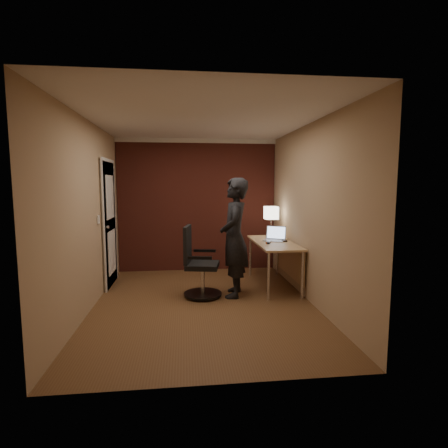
{
  "coord_description": "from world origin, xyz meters",
  "views": [
    {
      "loc": [
        -0.25,
        -4.72,
        1.67
      ],
      "look_at": [
        0.35,
        0.55,
        1.05
      ],
      "focal_mm": 28.0,
      "sensor_mm": 36.0,
      "label": 1
    }
  ],
  "objects_px": {
    "desk": "(278,249)",
    "wallet": "(284,241)",
    "laptop": "(275,237)",
    "mouse": "(268,243)",
    "person": "(234,238)",
    "office_chair": "(198,266)",
    "desk_lamp": "(271,213)"
  },
  "relations": [
    {
      "from": "laptop",
      "to": "wallet",
      "type": "relative_size",
      "value": 3.76
    },
    {
      "from": "desk_lamp",
      "to": "person",
      "type": "bearing_deg",
      "value": -129.86
    },
    {
      "from": "laptop",
      "to": "wallet",
      "type": "xyz_separation_m",
      "value": [
        0.12,
        -0.13,
        -0.05
      ]
    },
    {
      "from": "laptop",
      "to": "mouse",
      "type": "xyz_separation_m",
      "value": [
        -0.19,
        -0.29,
        -0.05
      ]
    },
    {
      "from": "desk_lamp",
      "to": "person",
      "type": "xyz_separation_m",
      "value": [
        -0.79,
        -0.94,
        -0.27
      ]
    },
    {
      "from": "mouse",
      "to": "person",
      "type": "relative_size",
      "value": 0.06
    },
    {
      "from": "mouse",
      "to": "person",
      "type": "distance_m",
      "value": 0.64
    },
    {
      "from": "desk",
      "to": "desk_lamp",
      "type": "height_order",
      "value": "desk_lamp"
    },
    {
      "from": "laptop",
      "to": "person",
      "type": "height_order",
      "value": "person"
    },
    {
      "from": "desk_lamp",
      "to": "office_chair",
      "type": "distance_m",
      "value": 1.76
    },
    {
      "from": "mouse",
      "to": "wallet",
      "type": "distance_m",
      "value": 0.35
    },
    {
      "from": "desk",
      "to": "office_chair",
      "type": "distance_m",
      "value": 1.38
    },
    {
      "from": "wallet",
      "to": "person",
      "type": "xyz_separation_m",
      "value": [
        -0.88,
        -0.42,
        0.13
      ]
    },
    {
      "from": "desk",
      "to": "person",
      "type": "bearing_deg",
      "value": -151.64
    },
    {
      "from": "desk",
      "to": "desk_lamp",
      "type": "xyz_separation_m",
      "value": [
        0.01,
        0.52,
        0.55
      ]
    },
    {
      "from": "laptop",
      "to": "office_chair",
      "type": "bearing_deg",
      "value": -157.47
    },
    {
      "from": "desk",
      "to": "laptop",
      "type": "height_order",
      "value": "laptop"
    },
    {
      "from": "wallet",
      "to": "laptop",
      "type": "bearing_deg",
      "value": 134.34
    },
    {
      "from": "desk",
      "to": "wallet",
      "type": "relative_size",
      "value": 13.64
    },
    {
      "from": "mouse",
      "to": "office_chair",
      "type": "xyz_separation_m",
      "value": [
        -1.11,
        -0.24,
        -0.29
      ]
    },
    {
      "from": "desk",
      "to": "wallet",
      "type": "bearing_deg",
      "value": 0.59
    },
    {
      "from": "laptop",
      "to": "mouse",
      "type": "distance_m",
      "value": 0.35
    },
    {
      "from": "desk",
      "to": "wallet",
      "type": "height_order",
      "value": "wallet"
    },
    {
      "from": "desk_lamp",
      "to": "mouse",
      "type": "relative_size",
      "value": 5.35
    },
    {
      "from": "desk_lamp",
      "to": "wallet",
      "type": "relative_size",
      "value": 4.86
    },
    {
      "from": "office_chair",
      "to": "person",
      "type": "bearing_deg",
      "value": -1.33
    },
    {
      "from": "mouse",
      "to": "wallet",
      "type": "height_order",
      "value": "mouse"
    },
    {
      "from": "mouse",
      "to": "desk",
      "type": "bearing_deg",
      "value": 63.03
    },
    {
      "from": "desk_lamp",
      "to": "wallet",
      "type": "bearing_deg",
      "value": -79.66
    },
    {
      "from": "office_chair",
      "to": "laptop",
      "type": "bearing_deg",
      "value": 22.53
    },
    {
      "from": "laptop",
      "to": "person",
      "type": "bearing_deg",
      "value": -144.12
    },
    {
      "from": "office_chair",
      "to": "mouse",
      "type": "bearing_deg",
      "value": 12.39
    }
  ]
}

